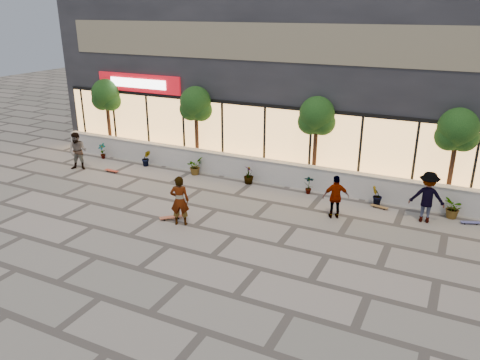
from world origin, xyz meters
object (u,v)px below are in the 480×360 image
at_px(tree_midwest, 196,106).
at_px(skater_right_near, 336,197).
at_px(skater_right_far, 427,197).
at_px(skateboard_center, 171,217).
at_px(skateboard_right_far, 470,222).
at_px(skateboard_left, 112,171).
at_px(skater_center, 180,201).
at_px(skateboard_right_near, 379,207).
at_px(skater_left, 78,151).
at_px(tree_east, 457,132).
at_px(tree_west, 106,97).
at_px(tree_mideast, 317,118).

bearing_deg(tree_midwest, skater_right_near, -21.70).
height_order(skater_right_near, skater_right_far, skater_right_far).
bearing_deg(skater_right_near, tree_midwest, -46.88).
height_order(skateboard_center, skateboard_right_far, skateboard_center).
relative_size(tree_midwest, skateboard_left, 5.14).
bearing_deg(skater_center, skater_right_near, -172.18).
height_order(skater_center, skater_right_near, skater_center).
bearing_deg(skateboard_right_near, skater_right_near, -120.45).
bearing_deg(skater_right_near, skater_left, -25.25).
bearing_deg(skater_center, tree_midwest, -88.30).
bearing_deg(skater_right_far, tree_east, -112.45).
height_order(skater_center, skater_right_far, skater_right_far).
bearing_deg(skater_right_far, tree_west, -12.12).
relative_size(tree_west, skater_right_near, 2.36).
relative_size(tree_mideast, skater_center, 2.12).
height_order(tree_west, tree_midwest, same).
xyz_separation_m(tree_midwest, tree_east, (11.50, 0.00, 0.00)).
bearing_deg(tree_mideast, skater_right_near, -59.56).
relative_size(skater_left, skater_right_far, 0.95).
distance_m(tree_midwest, skater_right_far, 11.25).
bearing_deg(tree_midwest, skateboard_left, -138.75).
height_order(tree_west, skater_right_near, tree_west).
xyz_separation_m(tree_east, skater_right_near, (-3.67, -3.12, -2.15)).
distance_m(skater_center, skateboard_right_far, 10.58).
relative_size(tree_east, skateboard_left, 5.14).
height_order(skater_left, skateboard_right_near, skater_left).
distance_m(tree_east, skateboard_right_near, 4.01).
distance_m(tree_east, skateboard_right_far, 3.41).
bearing_deg(skateboard_left, skateboard_right_near, 8.95).
height_order(skater_right_near, skateboard_right_far, skater_right_near).
distance_m(tree_east, skater_right_near, 5.27).
distance_m(tree_west, skater_right_far, 16.63).
height_order(skater_left, skater_right_near, skater_left).
relative_size(tree_mideast, skater_right_far, 2.04).
xyz_separation_m(tree_mideast, skateboard_right_far, (6.44, -1.50, -2.92)).
bearing_deg(skateboard_center, skateboard_left, 106.34).
bearing_deg(tree_mideast, skateboard_right_near, -25.18).
relative_size(tree_east, skater_right_far, 2.04).
height_order(skater_center, skateboard_center, skater_center).
bearing_deg(skater_left, tree_west, 80.92).
height_order(tree_west, tree_east, same).
xyz_separation_m(tree_west, skater_right_near, (13.33, -3.12, -2.15)).
height_order(tree_midwest, skateboard_right_far, tree_midwest).
xyz_separation_m(skater_left, skater_right_far, (15.70, 1.12, 0.05)).
xyz_separation_m(tree_west, tree_mideast, (11.50, 0.00, 0.00)).
bearing_deg(skateboard_right_near, tree_west, -176.20).
xyz_separation_m(skater_right_far, skateboard_center, (-8.48, -3.96, -0.88)).
bearing_deg(skateboard_center, skater_right_far, -18.68).
bearing_deg(skateboard_center, tree_mideast, 15.12).
xyz_separation_m(tree_mideast, skateboard_right_near, (3.19, -1.50, -2.92)).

